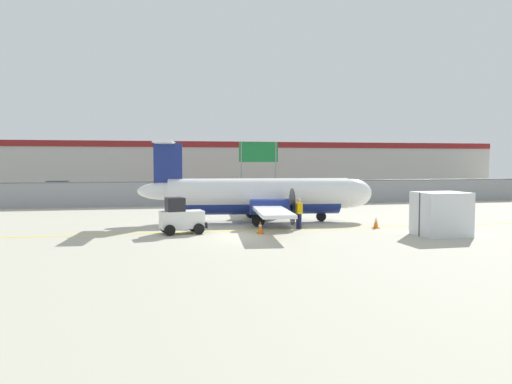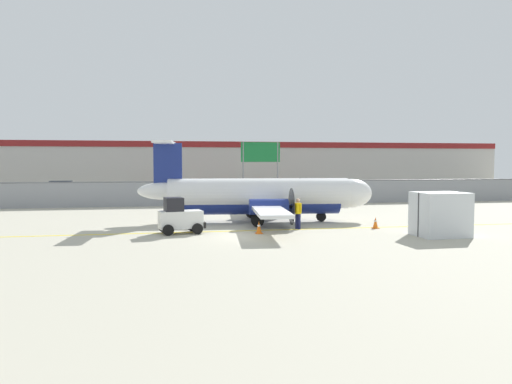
{
  "view_description": "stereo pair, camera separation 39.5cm",
  "coord_description": "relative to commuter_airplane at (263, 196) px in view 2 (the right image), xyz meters",
  "views": [
    {
      "loc": [
        -4.88,
        -24.28,
        3.72
      ],
      "look_at": [
        1.34,
        6.69,
        1.8
      ],
      "focal_mm": 35.0,
      "sensor_mm": 36.0,
      "label": 1
    },
    {
      "loc": [
        -4.49,
        -24.36,
        3.72
      ],
      "look_at": [
        1.34,
        6.69,
        1.8
      ],
      "focal_mm": 35.0,
      "sensor_mm": 36.0,
      "label": 2
    }
  ],
  "objects": [
    {
      "name": "ground_plane",
      "position": [
        -1.59,
        -3.66,
        -1.6
      ],
      "size": [
        140.0,
        140.0,
        0.01
      ],
      "color": "#B2AD99"
    },
    {
      "name": "perimeter_fence",
      "position": [
        -1.59,
        12.34,
        -0.49
      ],
      "size": [
        98.0,
        0.1,
        2.1
      ],
      "color": "gray",
      "rests_on": "ground"
    },
    {
      "name": "parking_lot_strip",
      "position": [
        -1.59,
        23.84,
        -1.54
      ],
      "size": [
        98.0,
        17.0,
        0.12
      ],
      "color": "#38383A",
      "rests_on": "ground"
    },
    {
      "name": "background_building",
      "position": [
        -1.59,
        42.32,
        1.66
      ],
      "size": [
        91.0,
        8.1,
        6.5
      ],
      "color": "beige",
      "rests_on": "ground"
    },
    {
      "name": "commuter_airplane",
      "position": [
        0.0,
        0.0,
        0.0
      ],
      "size": [
        14.54,
        16.08,
        4.92
      ],
      "rotation": [
        0.0,
        0.0,
        -0.1
      ],
      "color": "white",
      "rests_on": "ground"
    },
    {
      "name": "baggage_tug",
      "position": [
        -5.24,
        -4.01,
        -0.75
      ],
      "size": [
        2.48,
        1.7,
        1.88
      ],
      "rotation": [
        0.0,
        0.0,
        0.16
      ],
      "color": "silver",
      "rests_on": "ground"
    },
    {
      "name": "ground_crew_worker",
      "position": [
        1.25,
        -3.52,
        -0.65
      ],
      "size": [
        0.46,
        0.52,
        1.7
      ],
      "rotation": [
        0.0,
        0.0,
        3.63
      ],
      "color": "#191E4C",
      "rests_on": "ground"
    },
    {
      "name": "cargo_container",
      "position": [
        7.54,
        -7.38,
        -0.5
      ],
      "size": [
        2.45,
        2.06,
        2.2
      ],
      "rotation": [
        0.0,
        0.0,
        0.03
      ],
      "color": "silver",
      "rests_on": "ground"
    },
    {
      "name": "traffic_cone_near_left",
      "position": [
        -1.21,
        -4.85,
        -1.29
      ],
      "size": [
        0.36,
        0.36,
        0.64
      ],
      "color": "orange",
      "rests_on": "ground"
    },
    {
      "name": "traffic_cone_near_right",
      "position": [
        5.58,
        -4.06,
        -1.29
      ],
      "size": [
        0.36,
        0.36,
        0.64
      ],
      "color": "orange",
      "rests_on": "ground"
    },
    {
      "name": "parked_car_0",
      "position": [
        -16.62,
        25.91,
        -0.71
      ],
      "size": [
        4.3,
        2.21,
        1.58
      ],
      "rotation": [
        0.0,
        0.0,
        0.06
      ],
      "color": "silver",
      "rests_on": "parking_lot_strip"
    },
    {
      "name": "parked_car_1",
      "position": [
        -10.84,
        21.66,
        -0.71
      ],
      "size": [
        4.27,
        2.15,
        1.58
      ],
      "rotation": [
        0.0,
        0.0,
        3.19
      ],
      "color": "black",
      "rests_on": "parking_lot_strip"
    },
    {
      "name": "parked_car_2",
      "position": [
        -4.05,
        28.47,
        -0.71
      ],
      "size": [
        4.39,
        2.45,
        1.58
      ],
      "rotation": [
        0.0,
        0.0,
        -0.14
      ],
      "color": "red",
      "rests_on": "parking_lot_strip"
    },
    {
      "name": "parked_car_3",
      "position": [
        1.77,
        29.1,
        -0.71
      ],
      "size": [
        4.31,
        2.23,
        1.58
      ],
      "rotation": [
        0.0,
        0.0,
        -0.07
      ],
      "color": "red",
      "rests_on": "parking_lot_strip"
    },
    {
      "name": "parked_car_4",
      "position": [
        7.21,
        27.22,
        -0.71
      ],
      "size": [
        4.29,
        2.18,
        1.58
      ],
      "rotation": [
        0.0,
        0.0,
        0.05
      ],
      "color": "#19662D",
      "rests_on": "parking_lot_strip"
    },
    {
      "name": "parked_car_5",
      "position": [
        11.79,
        28.97,
        -0.71
      ],
      "size": [
        4.21,
        2.03,
        1.58
      ],
      "rotation": [
        0.0,
        0.0,
        -0.01
      ],
      "color": "red",
      "rests_on": "parking_lot_strip"
    },
    {
      "name": "highway_sign",
      "position": [
        2.7,
        14.54,
        2.54
      ],
      "size": [
        3.6,
        0.14,
        5.5
      ],
      "color": "slate",
      "rests_on": "ground"
    }
  ]
}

